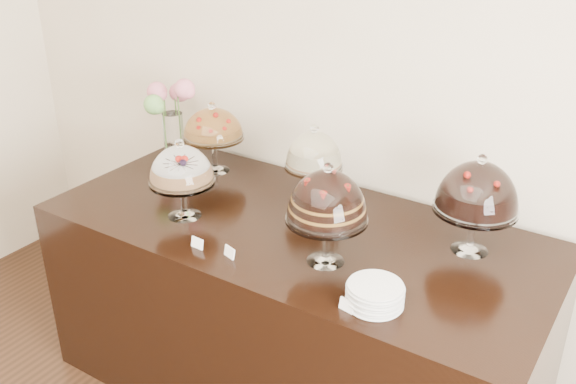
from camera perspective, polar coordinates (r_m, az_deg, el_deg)
The scene contains 12 objects.
wall_back at distance 2.90m, azimuth 10.71°, elevation 10.72°, with size 5.00×0.04×3.00m, color beige.
display_counter at distance 3.01m, azimuth 0.53°, elevation -10.49°, with size 2.20×1.00×0.90m, color black.
cake_stand_sugar_sponge at distance 2.79m, azimuth -9.47°, elevation 2.07°, with size 0.29×0.29×0.36m.
cake_stand_choco_layer at distance 2.40m, azimuth 3.50°, elevation -0.72°, with size 0.32×0.32×0.42m.
cake_stand_cheesecake at distance 2.88m, azimuth 2.32°, elevation 3.42°, with size 0.27×0.27×0.38m.
cake_stand_dark_choco at distance 2.57m, azimuth 16.50°, elevation 0.06°, with size 0.33×0.33×0.42m.
cake_stand_fruit_tart at distance 3.23m, azimuth -6.69°, elevation 5.80°, with size 0.31×0.31×0.37m.
flower_vase at distance 3.46m, azimuth -10.41°, elevation 7.22°, with size 0.31×0.32×0.44m.
plate_stack at distance 2.28m, azimuth 7.73°, elevation -9.05°, with size 0.20×0.20×0.08m.
price_card_left at distance 2.62m, azimuth -8.07°, elevation -4.52°, with size 0.06×0.01×0.04m, color white.
price_card_right at distance 2.25m, azimuth 5.24°, elevation -10.00°, with size 0.06×0.01×0.04m, color white.
price_card_extra at distance 2.55m, azimuth -5.22°, elevation -5.35°, with size 0.06×0.01×0.04m, color white.
Camera 1 is at (1.06, 0.40, 2.24)m, focal length 40.00 mm.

